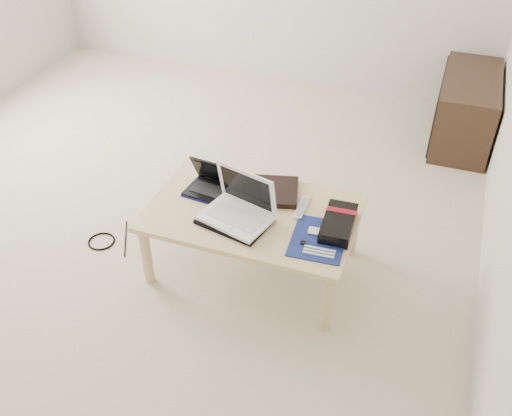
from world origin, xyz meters
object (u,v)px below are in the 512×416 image
(netbook, at_px, (213,185))
(white_laptop, at_px, (239,208))
(media_cabinet, at_px, (465,109))
(coffee_table, at_px, (253,218))
(gpu_box, at_px, (338,223))

(netbook, relative_size, white_laptop, 0.74)
(media_cabinet, distance_m, white_laptop, 2.23)
(coffee_table, height_order, white_laptop, white_laptop)
(coffee_table, bearing_deg, netbook, 161.05)
(coffee_table, bearing_deg, media_cabinet, 62.05)
(media_cabinet, relative_size, gpu_box, 2.91)
(white_laptop, xyz_separation_m, gpu_box, (0.50, 0.10, -0.04))
(coffee_table, xyz_separation_m, netbook, (-0.26, 0.09, 0.09))
(coffee_table, height_order, media_cabinet, media_cabinet)
(media_cabinet, relative_size, netbook, 3.01)
(media_cabinet, bearing_deg, coffee_table, -117.95)
(netbook, bearing_deg, white_laptop, -38.38)
(white_laptop, bearing_deg, netbook, 141.62)
(netbook, bearing_deg, media_cabinet, 54.77)
(media_cabinet, bearing_deg, gpu_box, -106.08)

